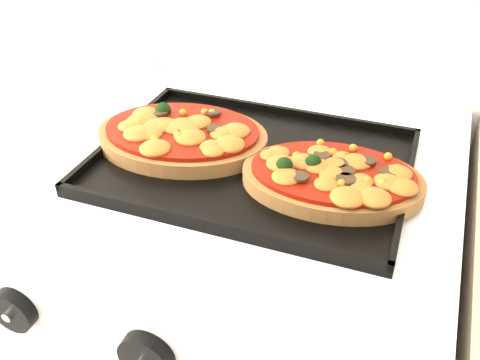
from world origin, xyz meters
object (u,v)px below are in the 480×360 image
at_px(pizza_left, 182,134).
at_px(baking_tray, 253,161).
at_px(stove, 251,354).
at_px(pizza_right, 332,176).

bearing_deg(pizza_left, baking_tray, -3.02).
xyz_separation_m(stove, pizza_right, (0.13, -0.04, 0.48)).
height_order(stove, pizza_left, pizza_left).
bearing_deg(pizza_right, baking_tray, 170.12).
relative_size(baking_tray, pizza_right, 1.81).
relative_size(stove, baking_tray, 2.08).
bearing_deg(pizza_right, pizza_left, 173.45).
height_order(stove, baking_tray, baking_tray).
relative_size(stove, pizza_left, 3.55).
xyz_separation_m(stove, baking_tray, (0.01, -0.02, 0.47)).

